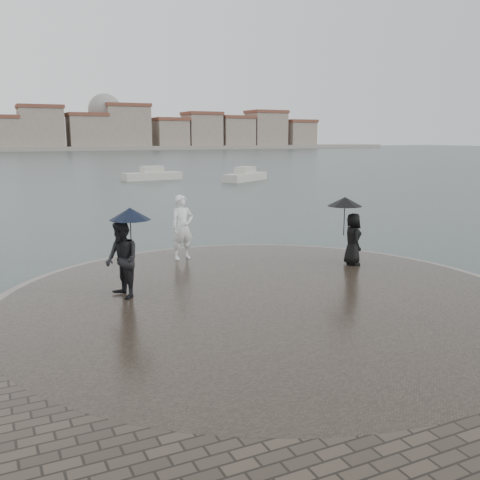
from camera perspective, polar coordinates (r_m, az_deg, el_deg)
ground at (r=9.79m, az=12.65°, el=-13.25°), size 400.00×400.00×0.00m
kerb_ring at (r=12.47m, az=2.62°, el=-6.86°), size 12.50×12.50×0.32m
quay_tip at (r=12.46m, az=2.62°, el=-6.77°), size 11.90×11.90×0.36m
statue at (r=16.02m, az=-6.17°, el=1.37°), size 0.75×0.54×1.92m
visitor_left at (r=12.35m, az=-12.31°, el=-1.09°), size 1.14×1.07×2.04m
visitor_right at (r=15.49m, az=11.66°, el=1.44°), size 1.09×1.02×1.95m
boats at (r=46.33m, az=-15.76°, el=6.09°), size 39.27×8.74×1.50m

